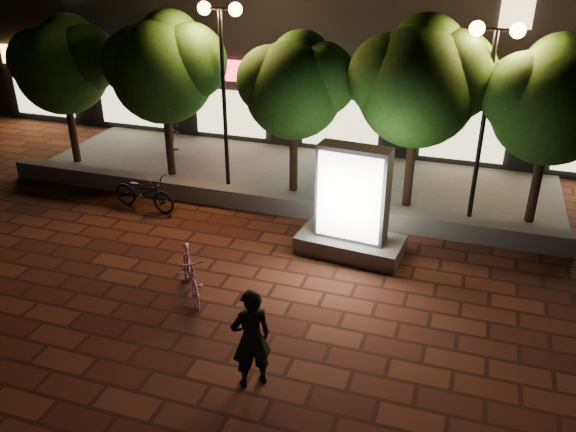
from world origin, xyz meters
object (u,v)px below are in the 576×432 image
at_px(tree_mid, 296,83).
at_px(tree_left, 165,65).
at_px(street_lamp_left, 222,50).
at_px(tree_far_right, 556,97).
at_px(street_lamp_right, 491,72).
at_px(scooter_parked, 144,192).
at_px(tree_right, 421,79).
at_px(tree_far_left, 64,62).
at_px(ad_kiosk, 352,211).
at_px(rider, 251,338).
at_px(scooter_pink, 190,273).
at_px(pedestrian, 173,130).

bearing_deg(tree_mid, tree_left, 180.00).
bearing_deg(tree_left, street_lamp_left, -7.70).
relative_size(tree_far_right, street_lamp_left, 0.92).
distance_m(street_lamp_right, scooter_parked, 9.43).
distance_m(tree_left, tree_right, 7.30).
bearing_deg(tree_right, street_lamp_left, -177.19).
bearing_deg(street_lamp_right, tree_left, 178.32).
xyz_separation_m(tree_far_left, ad_kiosk, (9.83, -3.03, -2.21)).
xyz_separation_m(tree_far_left, rider, (9.27, -7.97, -2.36)).
xyz_separation_m(tree_mid, tree_far_right, (6.50, 0.00, 0.15)).
height_order(tree_left, tree_right, tree_right).
bearing_deg(scooter_pink, ad_kiosk, 9.41).
bearing_deg(tree_mid, tree_right, 0.00).
bearing_deg(tree_far_right, tree_far_left, -180.00).
distance_m(tree_right, rider, 8.53).
bearing_deg(tree_mid, street_lamp_right, -3.04).
distance_m(tree_far_right, pedestrian, 11.86).
bearing_deg(scooter_parked, tree_mid, -49.03).
xyz_separation_m(tree_far_left, tree_mid, (7.50, -0.00, -0.08)).
xyz_separation_m(street_lamp_left, ad_kiosk, (4.38, -2.77, -2.95)).
bearing_deg(pedestrian, tree_far_left, 123.47).
relative_size(scooter_parked, pedestrian, 1.26).
height_order(street_lamp_left, rider, street_lamp_left).
bearing_deg(ad_kiosk, scooter_pink, -133.89).
bearing_deg(tree_far_left, tree_far_right, 0.00).
bearing_deg(scooter_parked, pedestrian, 24.42).
xyz_separation_m(tree_far_left, street_lamp_right, (12.45, -0.26, 0.60)).
distance_m(tree_right, pedestrian, 8.87).
relative_size(tree_left, tree_mid, 1.09).
xyz_separation_m(tree_right, scooter_parked, (-6.88, -2.46, -3.06)).
xyz_separation_m(tree_mid, street_lamp_left, (-2.05, -0.26, 0.81)).
height_order(tree_left, street_lamp_left, street_lamp_left).
relative_size(tree_far_right, pedestrian, 3.11).
relative_size(tree_far_left, pedestrian, 3.02).
bearing_deg(tree_far_left, tree_mid, -0.00).
xyz_separation_m(tree_far_right, street_lamp_right, (-1.55, -0.26, 0.53)).
xyz_separation_m(tree_right, tree_far_right, (3.20, -0.00, -0.20)).
relative_size(tree_right, pedestrian, 3.31).
xyz_separation_m(tree_mid, rider, (1.77, -7.97, -2.28)).
bearing_deg(scooter_pink, rider, -80.14).
bearing_deg(tree_far_right, scooter_parked, -166.26).
xyz_separation_m(tree_right, pedestrian, (-8.25, 1.76, -2.72)).
relative_size(tree_far_right, ad_kiosk, 1.78).
bearing_deg(street_lamp_left, tree_far_right, 1.76).
height_order(tree_left, scooter_pink, tree_left).
xyz_separation_m(tree_mid, pedestrian, (-4.95, 1.76, -2.37)).
bearing_deg(rider, tree_mid, -117.10).
xyz_separation_m(street_lamp_right, rider, (-3.18, -7.71, -2.96)).
relative_size(tree_right, scooter_pink, 2.84).
height_order(tree_far_right, ad_kiosk, tree_far_right).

